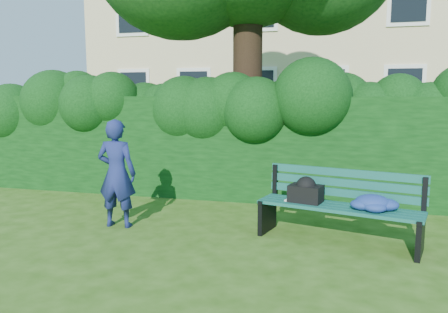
# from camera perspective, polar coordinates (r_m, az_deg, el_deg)

# --- Properties ---
(ground) EXTENTS (80.00, 80.00, 0.00)m
(ground) POSITION_cam_1_polar(r_m,az_deg,el_deg) (5.91, -1.50, -9.96)
(ground) COLOR #2C5311
(ground) RESTS_ON ground
(hedge) EXTENTS (10.00, 1.00, 1.80)m
(hedge) POSITION_cam_1_polar(r_m,az_deg,el_deg) (7.81, 2.98, 1.23)
(hedge) COLOR black
(hedge) RESTS_ON ground
(park_bench) EXTENTS (2.06, 1.03, 0.89)m
(park_bench) POSITION_cam_1_polar(r_m,az_deg,el_deg) (5.63, 15.05, -5.87)
(park_bench) COLOR #10514A
(park_bench) RESTS_ON ground
(man_reading) EXTENTS (0.57, 0.39, 1.50)m
(man_reading) POSITION_cam_1_polar(r_m,az_deg,el_deg) (6.21, -13.83, -2.17)
(man_reading) COLOR navy
(man_reading) RESTS_ON ground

